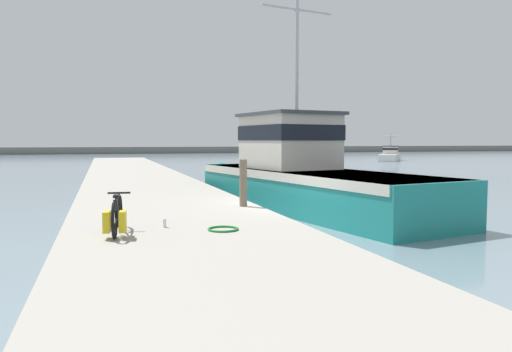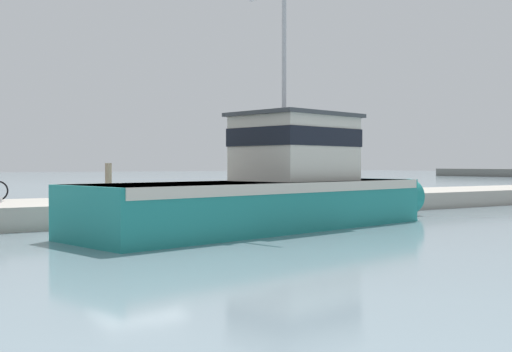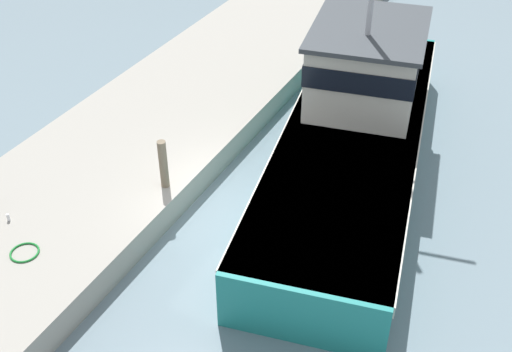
{
  "view_description": "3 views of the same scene",
  "coord_description": "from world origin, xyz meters",
  "px_view_note": "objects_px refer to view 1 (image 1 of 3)",
  "views": [
    {
      "loc": [
        -5.21,
        -13.26,
        2.5
      ],
      "look_at": [
        -0.73,
        1.31,
        1.41
      ],
      "focal_mm": 35.0,
      "sensor_mm": 36.0,
      "label": 1
    },
    {
      "loc": [
        17.8,
        -7.53,
        1.93
      ],
      "look_at": [
        0.38,
        3.97,
        1.57
      ],
      "focal_mm": 45.0,
      "sensor_mm": 36.0,
      "label": 2
    },
    {
      "loc": [
        5.97,
        -10.32,
        10.15
      ],
      "look_at": [
        0.54,
        0.35,
        1.29
      ],
      "focal_mm": 45.0,
      "sensor_mm": 36.0,
      "label": 3
    }
  ],
  "objects_px": {
    "mooring_post": "(243,183)",
    "bicycle_touring": "(116,217)",
    "boat_red_outer": "(390,155)",
    "water_bottle_by_bike": "(165,223)",
    "fishing_boat_main": "(301,174)"
  },
  "relations": [
    {
      "from": "mooring_post",
      "to": "bicycle_touring",
      "type": "bearing_deg",
      "value": -135.88
    },
    {
      "from": "fishing_boat_main",
      "to": "mooring_post",
      "type": "height_order",
      "value": "fishing_boat_main"
    },
    {
      "from": "fishing_boat_main",
      "to": "water_bottle_by_bike",
      "type": "height_order",
      "value": "fishing_boat_main"
    },
    {
      "from": "water_bottle_by_bike",
      "to": "mooring_post",
      "type": "bearing_deg",
      "value": 47.96
    },
    {
      "from": "fishing_boat_main",
      "to": "mooring_post",
      "type": "relative_size",
      "value": 11.15
    },
    {
      "from": "mooring_post",
      "to": "fishing_boat_main",
      "type": "bearing_deg",
      "value": 50.74
    },
    {
      "from": "fishing_boat_main",
      "to": "boat_red_outer",
      "type": "relative_size",
      "value": 2.01
    },
    {
      "from": "fishing_boat_main",
      "to": "water_bottle_by_bike",
      "type": "bearing_deg",
      "value": -141.22
    },
    {
      "from": "boat_red_outer",
      "to": "bicycle_touring",
      "type": "distance_m",
      "value": 55.75
    },
    {
      "from": "boat_red_outer",
      "to": "water_bottle_by_bike",
      "type": "bearing_deg",
      "value": -88.69
    },
    {
      "from": "mooring_post",
      "to": "water_bottle_by_bike",
      "type": "xyz_separation_m",
      "value": [
        -2.44,
        -2.7,
        -0.55
      ]
    },
    {
      "from": "fishing_boat_main",
      "to": "bicycle_touring",
      "type": "relative_size",
      "value": 8.26
    },
    {
      "from": "boat_red_outer",
      "to": "bicycle_touring",
      "type": "xyz_separation_m",
      "value": [
        -33.76,
        -44.36,
        0.36
      ]
    },
    {
      "from": "bicycle_touring",
      "to": "mooring_post",
      "type": "bearing_deg",
      "value": 51.05
    },
    {
      "from": "fishing_boat_main",
      "to": "mooring_post",
      "type": "distance_m",
      "value": 5.31
    }
  ]
}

